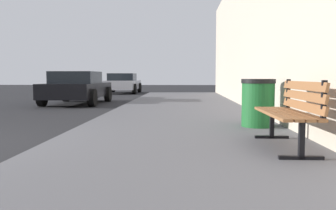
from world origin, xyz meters
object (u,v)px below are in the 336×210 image
object	(u,v)px
bench	(292,109)
car_silver	(123,83)
car_black	(77,87)
trash_bin	(258,103)

from	to	relation	value
bench	car_silver	bearing A→B (deg)	106.68
car_black	car_silver	size ratio (longest dim) A/B	1.03
bench	car_silver	world-z (taller)	car_silver
bench	car_silver	size ratio (longest dim) A/B	0.40
car_silver	car_black	bearing A→B (deg)	-91.77
car_black	car_silver	world-z (taller)	same
car_black	trash_bin	bearing A→B (deg)	-52.38
bench	car_black	world-z (taller)	car_black
trash_bin	car_silver	bearing A→B (deg)	108.10
trash_bin	car_black	size ratio (longest dim) A/B	0.21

